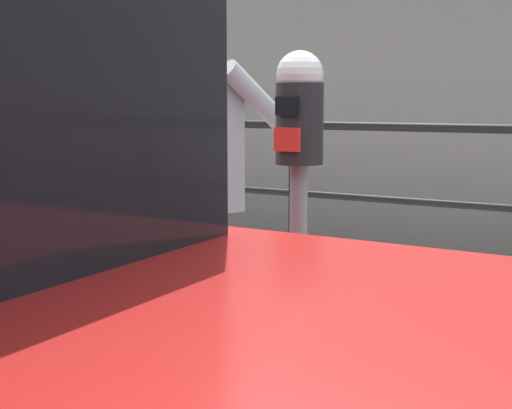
# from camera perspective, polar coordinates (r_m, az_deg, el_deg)

# --- Properties ---
(sidewalk_curb) EXTENTS (36.00, 2.80, 0.15)m
(sidewalk_curb) POSITION_cam_1_polar(r_m,az_deg,el_deg) (3.99, 9.65, -12.08)
(sidewalk_curb) COLOR #9E9B93
(sidewalk_curb) RESTS_ON ground
(parking_meter) EXTENTS (0.19, 0.20, 1.51)m
(parking_meter) POSITION_cam_1_polar(r_m,az_deg,el_deg) (2.73, 3.53, 4.17)
(parking_meter) COLOR slate
(parking_meter) RESTS_ON sidewalk_curb
(pedestrian_at_meter) EXTENTS (0.73, 0.54, 1.66)m
(pedestrian_at_meter) POSITION_cam_1_polar(r_m,az_deg,el_deg) (3.26, -4.71, 1.87)
(pedestrian_at_meter) COLOR slate
(pedestrian_at_meter) RESTS_ON sidewalk_curb
(background_railing) EXTENTS (24.06, 0.06, 1.17)m
(background_railing) POSITION_cam_1_polar(r_m,az_deg,el_deg) (4.90, 14.55, 2.52)
(background_railing) COLOR black
(background_railing) RESTS_ON sidewalk_curb
(backdrop_wall) EXTENTS (32.00, 0.50, 3.03)m
(backdrop_wall) POSITION_cam_1_polar(r_m,az_deg,el_deg) (6.86, 19.05, 8.41)
(backdrop_wall) COLOR gray
(backdrop_wall) RESTS_ON ground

